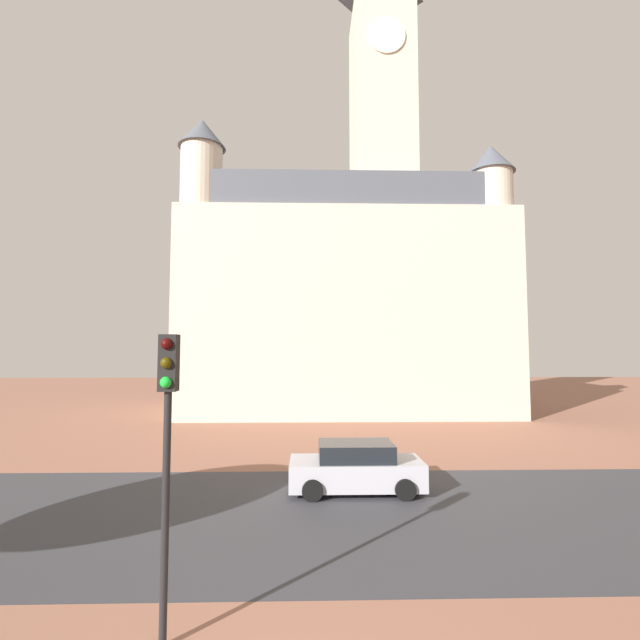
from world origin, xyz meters
The scene contains 5 objects.
ground_plane centered at (0.00, 10.00, 0.00)m, with size 120.00×120.00×0.00m, color #93604C.
street_asphalt_strip centered at (0.00, 8.34, 0.00)m, with size 120.00×8.58×0.00m, color #38383D.
landmark_building centered at (3.14, 28.86, 9.54)m, with size 23.14×10.54×35.10m.
car_silver centered at (1.60, 10.23, 0.74)m, with size 4.23×2.00×1.55m.
traffic_light_pole centered at (-2.13, 2.85, 3.32)m, with size 0.28×0.34×4.77m.
Camera 1 is at (0.10, -4.27, 4.51)m, focal length 24.92 mm.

